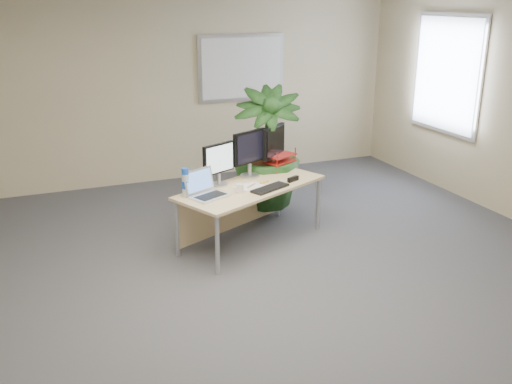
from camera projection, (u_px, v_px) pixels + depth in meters
name	position (u px, v px, depth m)	size (l,w,h in m)	color
floor	(275.00, 315.00, 4.78)	(8.00, 8.00, 0.00)	#414146
back_wall	(159.00, 86.00, 7.84)	(7.00, 0.04, 2.70)	tan
whiteboard	(242.00, 68.00, 8.17)	(1.30, 0.04, 0.95)	silver
window	(447.00, 74.00, 7.51)	(0.04, 1.30, 1.55)	silver
desk	(245.00, 196.00, 6.09)	(1.79, 1.33, 0.64)	tan
floor_plant	(266.00, 156.00, 6.68)	(0.84, 0.84, 1.50)	#133412
monitor_left	(219.00, 162.00, 5.93)	(0.38, 0.20, 0.45)	#AEAEB3
monitor_right	(250.00, 151.00, 6.21)	(0.44, 0.23, 0.51)	#AEAEB3
monitor_dark	(274.00, 145.00, 6.46)	(0.38, 0.32, 0.51)	#AEAEB3
laptop	(206.00, 190.00, 5.67)	(0.46, 0.44, 0.26)	silver
keyboard	(270.00, 188.00, 5.89)	(0.44, 0.15, 0.02)	black
coffee_mug	(239.00, 188.00, 5.77)	(0.12, 0.08, 0.09)	white
spiral_notebook	(250.00, 187.00, 5.95)	(0.28, 0.21, 0.01)	silver
orange_pen	(251.00, 185.00, 5.96)	(0.01, 0.01, 0.15)	#CC6716
yellow_highlighter	(264.00, 182.00, 6.09)	(0.02, 0.02, 0.13)	gold
water_bottle	(186.00, 183.00, 5.63)	(0.08, 0.08, 0.30)	silver
letter_tray	(278.00, 162.00, 6.57)	(0.43, 0.39, 0.17)	#A61A14
stapler	(293.00, 179.00, 6.14)	(0.15, 0.04, 0.05)	black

